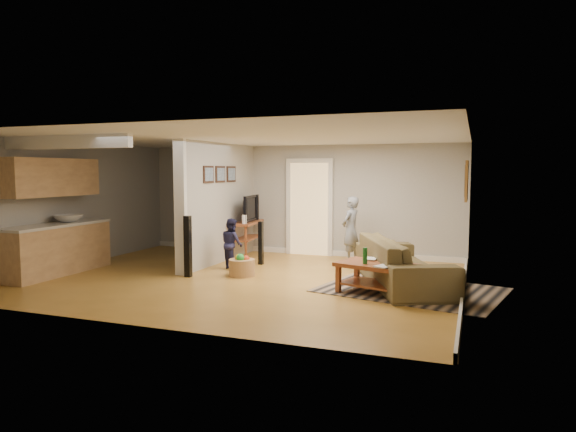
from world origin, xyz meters
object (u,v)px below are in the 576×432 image
Objects in this scene: speaker_left at (188,246)px; toy_basket at (242,267)px; sofa at (402,285)px; tv_console at (247,225)px; speaker_right at (261,243)px; coffee_table at (380,270)px; child at (350,263)px; toddler at (232,269)px.

toy_basket is at bearing 21.48° from speaker_left.
tv_console is (-3.68, 1.75, 0.72)m from sofa.
speaker_right reaches higher than sofa.
coffee_table is at bearing 139.20° from sofa.
child is (-1.07, 2.55, -0.38)m from coffee_table.
coffee_table is 1.01× the size of child.
coffee_table reaches higher than sofa.
tv_console is at bearing 134.02° from speaker_right.
tv_console is at bearing 112.29° from toy_basket.
child is 1.40× the size of toddler.
coffee_table reaches higher than toddler.
tv_console is 1.32× the size of toddler.
coffee_table is 4.28m from tv_console.
tv_console is 2.48m from child.
tv_console reaches higher than coffee_table.
speaker_left is (-3.74, -0.64, 0.56)m from sofa.
child reaches higher than toddler.
sofa is at bearing 6.63° from speaker_left.
sofa is 3.05× the size of speaker_right.
speaker_left is at bearing -29.36° from child.
speaker_right reaches higher than toy_basket.
speaker_left reaches higher than tv_console.
coffee_table reaches higher than child.
toddler is (0.34, -1.42, -0.72)m from tv_console.
toy_basket is at bearing 168.36° from coffee_table.
tv_console is (-3.44, 2.53, 0.34)m from coffee_table.
tv_console is at bearing -36.51° from toddler.
speaker_right reaches higher than toddler.
toy_basket is at bearing -80.46° from speaker_right.
sofa is 5.71× the size of toy_basket.
sofa is at bearing 52.22° from child.
speaker_left is 1.12× the size of toddler.
speaker_right reaches higher than coffee_table.
speaker_left reaches higher than coffee_table.
tv_console reaches higher than child.
speaker_right reaches higher than child.
toddler is at bearing 60.71° from sofa.
tv_console is 1.18× the size of speaker_left.
sofa is at bearing -145.43° from toddler.
sofa is 1.94× the size of child.
toy_basket is (0.13, -1.20, -0.27)m from speaker_right.
toy_basket is 0.47× the size of toddler.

